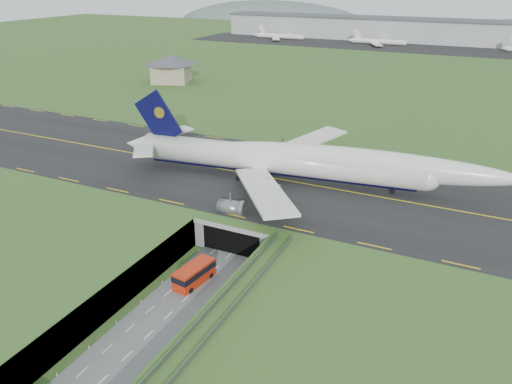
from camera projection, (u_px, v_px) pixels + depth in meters
The scene contains 10 objects.
ground at pixel (210, 275), 88.89m from camera, with size 900.00×900.00×0.00m, color #346227.
airfield_deck at pixel (210, 261), 87.68m from camera, with size 800.00×800.00×6.00m, color gray.
trench_road at pixel (187, 297), 82.65m from camera, with size 12.00×75.00×0.20m, color slate.
taxiway at pixel (283, 180), 113.68m from camera, with size 800.00×44.00×0.18m, color black.
tunnel_portal at pixel (251, 220), 101.34m from camera, with size 17.00×22.30×6.00m.
guideway at pixel (208, 333), 66.62m from camera, with size 3.00×53.00×7.05m.
jumbo_jet at pixel (304, 162), 110.04m from camera, with size 89.21×57.95×19.32m.
shuttle_tram at pixel (194, 274), 85.84m from camera, with size 4.24×8.60×3.35m.
service_building at pixel (171, 66), 212.75m from camera, with size 27.25×27.25×11.60m.
cargo_terminal at pixel (438, 31), 330.59m from camera, with size 320.00×67.00×15.60m.
Camera 1 is at (39.87, -64.48, 49.41)m, focal length 35.00 mm.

